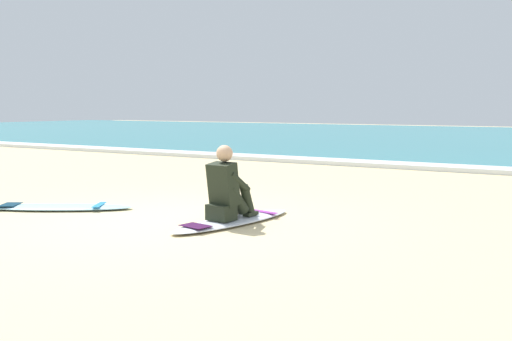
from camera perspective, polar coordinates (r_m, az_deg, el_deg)
name	(u,v)px	position (r m, az deg, el deg)	size (l,w,h in m)	color
ground_plane	(171,221)	(7.73, -8.30, -4.96)	(80.00, 80.00, 0.00)	beige
sea	(481,138)	(28.19, 21.18, 2.96)	(80.00, 28.00, 0.10)	teal
breaking_foam	(379,164)	(14.91, 12.03, 0.62)	(80.00, 0.90, 0.11)	white
surfboard_main	(233,221)	(7.53, -2.24, -4.93)	(0.87, 2.15, 0.08)	silver
surfer_seated	(227,191)	(7.40, -2.84, -1.99)	(0.41, 0.73, 0.95)	black
surfboard_spare_near	(58,207)	(9.00, -18.89, -3.41)	(2.15, 1.56, 0.08)	#9ED1E5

